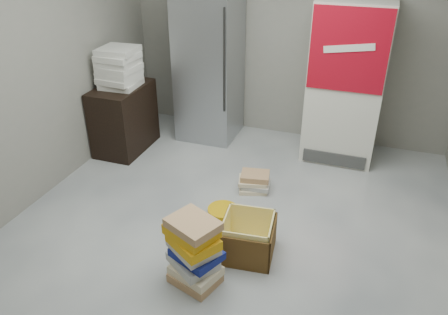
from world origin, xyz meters
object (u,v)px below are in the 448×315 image
Objects in this scene: phonebook_stack_main at (194,251)px; cardboard_box at (248,240)px; steel_fridge at (209,64)px; wood_shelf at (124,118)px; coke_cooler at (346,82)px.

phonebook_stack_main is 1.24× the size of cardboard_box.
steel_fridge is 1.23m from wood_shelf.
wood_shelf is at bearing 138.98° from cardboard_box.
phonebook_stack_main is at bearing -47.26° from wood_shelf.
cardboard_box is (1.98, -1.37, -0.26)m from wood_shelf.
wood_shelf is at bearing 157.57° from phonebook_stack_main.
coke_cooler is at bearing 97.36° from phonebook_stack_main.
steel_fridge is at bearing 112.38° from cardboard_box.
cardboard_box is at bearing -61.39° from steel_fridge.
coke_cooler is 2.29m from cardboard_box.
coke_cooler reaches higher than cardboard_box.
coke_cooler is 3.75× the size of cardboard_box.
wood_shelf is 2.48m from phonebook_stack_main.
wood_shelf reaches higher than phonebook_stack_main.
phonebook_stack_main is 0.56m from cardboard_box.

